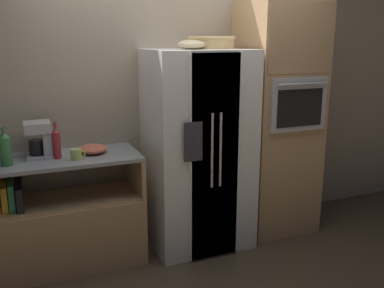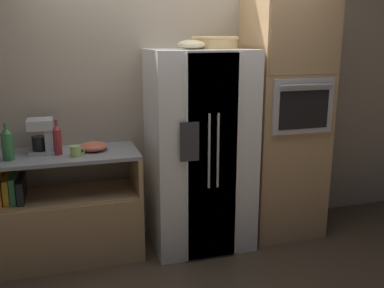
{
  "view_description": "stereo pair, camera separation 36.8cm",
  "coord_description": "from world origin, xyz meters",
  "views": [
    {
      "loc": [
        -1.27,
        -3.32,
        1.87
      ],
      "look_at": [
        0.1,
        -0.02,
        0.97
      ],
      "focal_mm": 40.0,
      "sensor_mm": 36.0,
      "label": 1
    },
    {
      "loc": [
        -0.92,
        -3.44,
        1.87
      ],
      "look_at": [
        0.1,
        -0.02,
        0.97
      ],
      "focal_mm": 40.0,
      "sensor_mm": 36.0,
      "label": 2
    }
  ],
  "objects": [
    {
      "name": "ground_plane",
      "position": [
        0.0,
        0.0,
        0.0
      ],
      "size": [
        20.0,
        20.0,
        0.0
      ],
      "primitive_type": "plane",
      "color": "#4C3D2D"
    },
    {
      "name": "fruit_bowl",
      "position": [
        0.1,
        0.01,
        1.81
      ],
      "size": [
        0.23,
        0.23,
        0.08
      ],
      "color": "beige",
      "rests_on": "refrigerator"
    },
    {
      "name": "wicker_basket",
      "position": [
        0.36,
        0.15,
        1.83
      ],
      "size": [
        0.41,
        0.41,
        0.11
      ],
      "color": "tan",
      "rests_on": "refrigerator"
    },
    {
      "name": "wall_oven",
      "position": [
        1.04,
        0.11,
        1.11
      ],
      "size": [
        0.7,
        0.69,
        2.2
      ],
      "color": "tan",
      "rests_on": "ground_plane"
    },
    {
      "name": "mixing_bowl",
      "position": [
        -0.72,
        0.15,
        0.97
      ],
      "size": [
        0.23,
        0.23,
        0.07
      ],
      "color": "#DB664C",
      "rests_on": "counter_left"
    },
    {
      "name": "coffee_maker",
      "position": [
        -1.11,
        0.2,
        1.09
      ],
      "size": [
        0.2,
        0.21,
        0.29
      ],
      "color": "#B2B2B7",
      "rests_on": "counter_left"
    },
    {
      "name": "wall_back",
      "position": [
        0.0,
        0.45,
        1.4
      ],
      "size": [
        12.0,
        0.06,
        2.8
      ],
      "color": "tan",
      "rests_on": "ground_plane"
    },
    {
      "name": "refrigerator",
      "position": [
        0.2,
        0.07,
        0.89
      ],
      "size": [
        0.88,
        0.73,
        1.77
      ],
      "color": "white",
      "rests_on": "ground_plane"
    },
    {
      "name": "counter_left",
      "position": [
        -1.04,
        0.13,
        0.35
      ],
      "size": [
        1.33,
        0.58,
        0.93
      ],
      "color": "tan",
      "rests_on": "ground_plane"
    },
    {
      "name": "bottle_short",
      "position": [
        -1.38,
        0.06,
        1.07
      ],
      "size": [
        0.09,
        0.09,
        0.3
      ],
      "color": "#33723F",
      "rests_on": "counter_left"
    },
    {
      "name": "mug",
      "position": [
        -0.87,
        0.01,
        0.98
      ],
      "size": [
        0.12,
        0.08,
        0.09
      ],
      "color": "#B2D166",
      "rests_on": "counter_left"
    },
    {
      "name": "bottle_tall",
      "position": [
        -1.01,
        0.11,
        1.06
      ],
      "size": [
        0.07,
        0.07,
        0.29
      ],
      "color": "maroon",
      "rests_on": "counter_left"
    }
  ]
}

